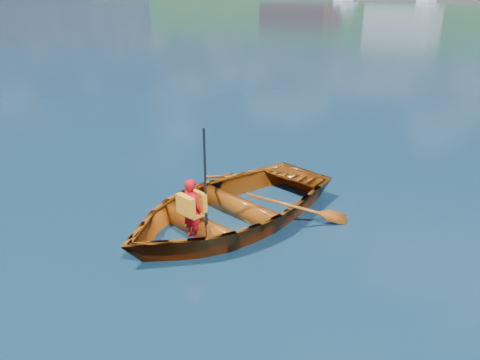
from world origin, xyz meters
TOP-DOWN VIEW (x-y plane):
  - ground at (0.00, 0.00)m, footprint 600.00×600.00m
  - rowboat at (-0.03, 0.87)m, footprint 3.60×4.60m
  - child_paddler at (-0.01, -0.04)m, footprint 0.39×0.38m

SIDE VIEW (x-z plane):
  - ground at x=0.00m, z-range 0.00..0.00m
  - rowboat at x=-0.03m, z-range -0.15..0.72m
  - child_paddler at x=-0.01m, z-range -0.27..1.50m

